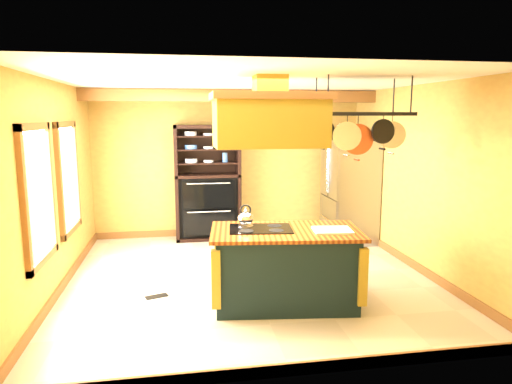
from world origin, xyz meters
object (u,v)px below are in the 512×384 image
object	(u,v)px
kitchen_island	(285,266)
range_hood	(270,118)
hutch	(208,194)
refrigerator	(349,192)
pot_rack	(362,123)

from	to	relation	value
kitchen_island	range_hood	world-z (taller)	range_hood
hutch	refrigerator	bearing A→B (deg)	-13.72
pot_rack	hutch	size ratio (longest dim) A/B	0.56
kitchen_island	hutch	xyz separation A→B (m)	(-0.72, 3.22, 0.36)
kitchen_island	refrigerator	bearing A→B (deg)	62.21
kitchen_island	hutch	size ratio (longest dim) A/B	0.89
kitchen_island	hutch	distance (m)	3.32
kitchen_island	refrigerator	xyz separation A→B (m)	(1.79, 2.60, 0.43)
kitchen_island	range_hood	size ratio (longest dim) A/B	1.41
pot_rack	range_hood	bearing A→B (deg)	-179.35
refrigerator	kitchen_island	bearing A→B (deg)	-124.58
pot_rack	hutch	world-z (taller)	pot_rack
kitchen_island	range_hood	bearing A→B (deg)	-172.92
range_hood	pot_rack	distance (m)	1.11
range_hood	pot_rack	xyz separation A→B (m)	(1.10, 0.01, -0.06)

